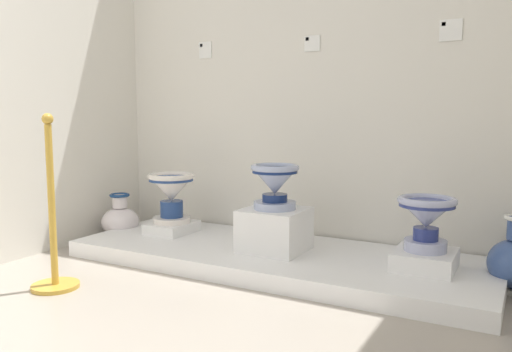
# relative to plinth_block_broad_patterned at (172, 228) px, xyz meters

# --- Properties ---
(wall_back) EXTENTS (3.46, 0.06, 3.09)m
(wall_back) POSITION_rel_plinth_block_broad_patterned_xyz_m (0.91, 0.48, 1.40)
(wall_back) COLOR silver
(wall_back) RESTS_ON ground_plane
(display_platform) EXTENTS (2.78, 1.00, 0.11)m
(display_platform) POSITION_rel_plinth_block_broad_patterned_xyz_m (0.91, -0.07, -0.09)
(display_platform) COLOR white
(display_platform) RESTS_ON ground_plane
(plinth_block_broad_patterned) EXTENTS (0.29, 0.36, 0.08)m
(plinth_block_broad_patterned) POSITION_rel_plinth_block_broad_patterned_xyz_m (0.00, 0.00, 0.00)
(plinth_block_broad_patterned) COLOR white
(plinth_block_broad_patterned) RESTS_ON display_platform
(antique_toilet_broad_patterned) EXTENTS (0.35, 0.35, 0.37)m
(antique_toilet_broad_patterned) POSITION_rel_plinth_block_broad_patterned_xyz_m (-0.00, -0.00, 0.28)
(antique_toilet_broad_patterned) COLOR white
(antique_toilet_broad_patterned) RESTS_ON plinth_block_broad_patterned
(plinth_block_leftmost) EXTENTS (0.40, 0.40, 0.28)m
(plinth_block_leftmost) POSITION_rel_plinth_block_broad_patterned_xyz_m (0.92, -0.09, 0.10)
(plinth_block_leftmost) COLOR white
(plinth_block_leftmost) RESTS_ON display_platform
(antique_toilet_leftmost) EXTENTS (0.32, 0.32, 0.29)m
(antique_toilet_leftmost) POSITION_rel_plinth_block_broad_patterned_xyz_m (0.92, -0.09, 0.42)
(antique_toilet_leftmost) COLOR #A7B2D4
(antique_toilet_leftmost) RESTS_ON plinth_block_leftmost
(plinth_block_pale_glazed) EXTENTS (0.34, 0.37, 0.11)m
(plinth_block_pale_glazed) POSITION_rel_plinth_block_broad_patterned_xyz_m (1.87, -0.04, 0.01)
(plinth_block_pale_glazed) COLOR white
(plinth_block_pale_glazed) RESTS_ON display_platform
(antique_toilet_pale_glazed) EXTENTS (0.33, 0.33, 0.31)m
(antique_toilet_pale_glazed) POSITION_rel_plinth_block_broad_patterned_xyz_m (1.87, -0.04, 0.28)
(antique_toilet_pale_glazed) COLOR #ACB2D6
(antique_toilet_pale_glazed) RESTS_ON plinth_block_pale_glazed
(info_placard_first) EXTENTS (0.12, 0.01, 0.13)m
(info_placard_first) POSITION_rel_plinth_block_broad_patterned_xyz_m (0.02, 0.44, 1.37)
(info_placard_first) COLOR white
(info_placard_second) EXTENTS (0.12, 0.01, 0.11)m
(info_placard_second) POSITION_rel_plinth_block_broad_patterned_xyz_m (0.95, 0.44, 1.36)
(info_placard_second) COLOR white
(info_placard_third) EXTENTS (0.14, 0.01, 0.13)m
(info_placard_third) POSITION_rel_plinth_block_broad_patterned_xyz_m (1.88, 0.44, 1.38)
(info_placard_third) COLOR white
(decorative_vase_companion) EXTENTS (0.30, 0.30, 0.37)m
(decorative_vase_companion) POSITION_rel_plinth_block_broad_patterned_xyz_m (-0.52, -0.01, 0.01)
(decorative_vase_companion) COLOR navy
(decorative_vase_companion) RESTS_ON ground_plane
(stanchion_post_near_left) EXTENTS (0.27, 0.27, 1.01)m
(stanchion_post_near_left) POSITION_rel_plinth_block_broad_patterned_xyz_m (-0.01, -1.08, 0.14)
(stanchion_post_near_left) COLOR gold
(stanchion_post_near_left) RESTS_ON ground_plane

